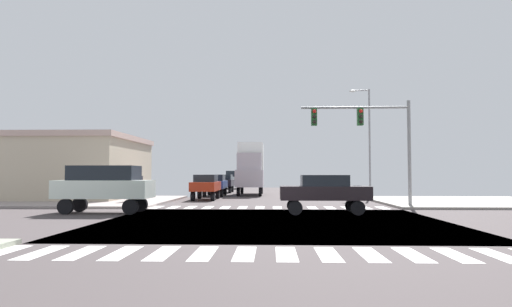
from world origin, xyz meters
The scene contains 15 objects.
ground centered at (0.00, 0.00, -0.03)m, with size 90.00×90.00×0.05m.
sidewalk_corner_ne centered at (13.00, 12.00, 0.07)m, with size 12.00×12.00×0.14m.
sidewalk_corner_nw centered at (-13.00, 12.00, 0.07)m, with size 12.00×12.00×0.14m.
crosswalk_near centered at (-0.25, -7.30, 0.00)m, with size 13.50×2.00×0.01m.
crosswalk_far centered at (-0.25, 7.30, 0.00)m, with size 13.50×2.00×0.01m.
traffic_signal_mast centered at (5.46, 7.73, 4.60)m, with size 6.37×0.55×6.23m.
street_lamp centered at (8.10, 19.57, 5.41)m, with size 1.78×0.32×9.20m.
bank_building centered at (-16.07, 15.31, 2.42)m, with size 12.60×10.42×4.83m.
sedan_nearside_1 centered at (-5.00, 14.85, 1.12)m, with size 1.80×4.30×1.88m.
suv_farside_1 centered at (-8.36, 3.50, 1.39)m, with size 4.60×1.96×2.34m.
sedan_crossing_2 centered at (-5.00, 27.83, 1.12)m, with size 1.80×4.30×1.88m.
pickup_queued_1 centered at (-5.00, 39.56, 1.29)m, with size 2.00×5.10×2.35m.
box_truck_trailing_1 centered at (-2.00, 22.93, 2.56)m, with size 2.40×7.20×4.85m.
sedan_middle_4 centered at (-5.00, 20.30, 1.12)m, with size 1.80×4.30×1.88m.
sedan_outer_5 centered at (2.49, 3.50, 1.12)m, with size 4.30×1.80×1.88m.
Camera 1 is at (-0.12, -17.94, 1.92)m, focal length 30.70 mm.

